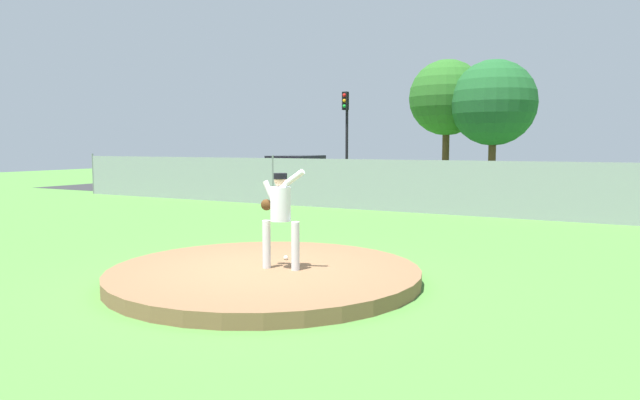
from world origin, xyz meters
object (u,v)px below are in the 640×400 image
at_px(pitcher_youth, 280,210).
at_px(traffic_light_near, 346,123).
at_px(parked_car_burgundy, 296,176).
at_px(traffic_cone_orange, 525,194).
at_px(baseball, 286,258).

height_order(pitcher_youth, traffic_light_near, traffic_light_near).
distance_m(parked_car_burgundy, traffic_cone_orange, 9.59).
relative_size(baseball, traffic_light_near, 0.02).
height_order(baseball, traffic_light_near, traffic_light_near).
distance_m(pitcher_youth, baseball, 1.15).
distance_m(baseball, traffic_light_near, 19.47).
relative_size(pitcher_youth, parked_car_burgundy, 0.33).
bearing_deg(traffic_cone_orange, parked_car_burgundy, -169.61).
height_order(baseball, parked_car_burgundy, parked_car_burgundy).
bearing_deg(parked_car_burgundy, baseball, -59.58).
relative_size(baseball, traffic_cone_orange, 0.13).
relative_size(baseball, parked_car_burgundy, 0.02).
bearing_deg(traffic_light_near, pitcher_youth, -66.87).
bearing_deg(traffic_light_near, parked_car_burgundy, -94.69).
relative_size(traffic_cone_orange, traffic_light_near, 0.11).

